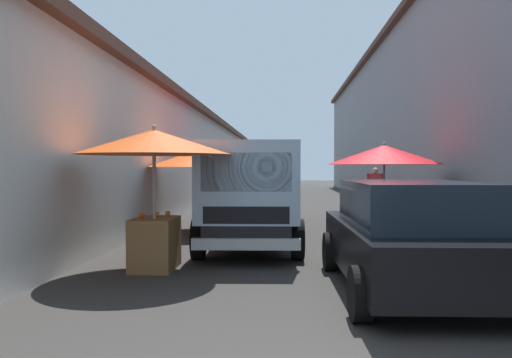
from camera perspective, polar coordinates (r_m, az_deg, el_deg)
name	(u,v)px	position (r m, az deg, el deg)	size (l,w,h in m)	color
ground	(297,220)	(15.67, 4.70, -4.62)	(90.00, 90.00, 0.00)	#33302D
building_left_whitewash	(94,156)	(19.12, -17.89, 2.52)	(49.80, 7.50, 4.06)	silver
building_right_concrete	(507,109)	(19.52, 26.63, 7.08)	(49.80, 7.50, 7.23)	gray
fruit_stall_mid_lane	(154,161)	(8.02, -11.48, 2.02)	(2.44, 2.44, 2.30)	#9E9EA3
fruit_stall_near_left	(384,161)	(13.02, 14.37, 2.04)	(2.87, 2.87, 2.27)	#9E9EA3
fruit_stall_far_right	(204,163)	(12.75, -5.96, 1.82)	(2.80, 2.80, 2.20)	#9E9EA3
fruit_stall_near_right	(252,161)	(15.63, -0.41, 2.05)	(2.74, 2.74, 2.27)	#9E9EA3
hatchback_car	(409,236)	(6.88, 16.98, -6.21)	(3.95, 2.01, 1.45)	black
delivery_truck	(249,198)	(9.53, -0.77, -2.22)	(4.98, 2.10, 2.08)	black
vendor_by_crates	(375,186)	(19.44, 13.39, -0.75)	(0.31, 0.63, 1.61)	#232328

